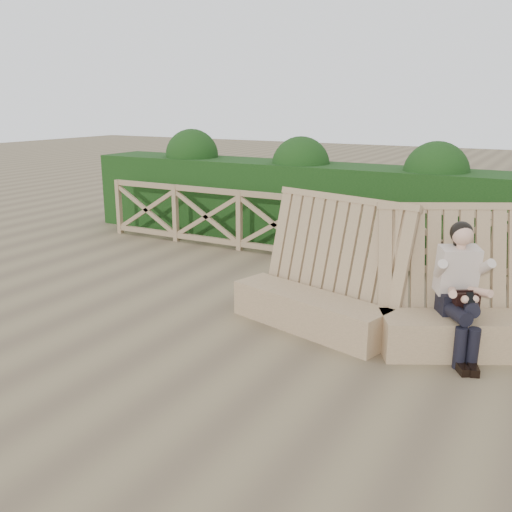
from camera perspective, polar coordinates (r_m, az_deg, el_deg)
The scene contains 5 objects.
ground at distance 6.53m, azimuth -1.31°, elevation -8.51°, with size 60.00×60.00×0.00m, color brown.
bench at distance 6.66m, azimuth 13.27°, elevation -4.85°, with size 3.88×1.63×1.56m.
woman at distance 6.35m, azimuth 19.74°, elevation -2.88°, with size 0.68×0.92×1.43m.
guardrail at distance 9.40m, azimuth 9.59°, elevation 2.25°, with size 10.10×0.09×1.10m.
hedge at distance 10.47m, azimuth 11.89°, elevation 4.56°, with size 12.00×1.20×1.50m, color black.
Camera 1 is at (3.05, -5.14, 2.63)m, focal length 40.00 mm.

